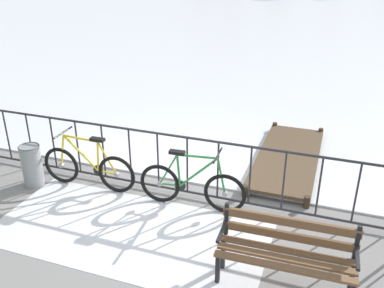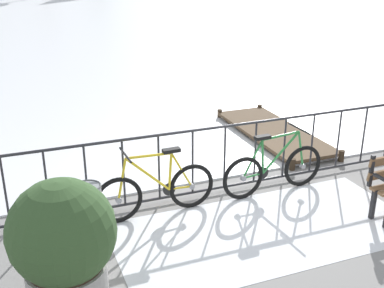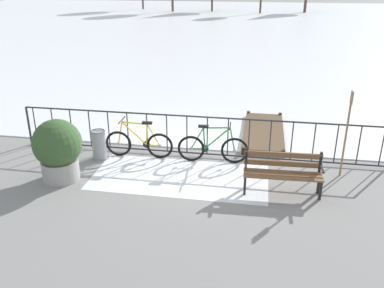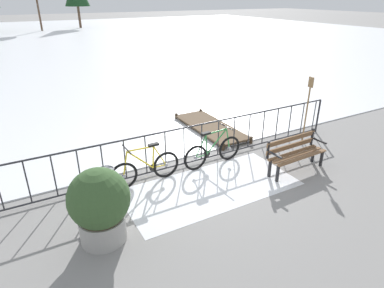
# 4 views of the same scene
# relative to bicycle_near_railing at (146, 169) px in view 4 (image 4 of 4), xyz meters

# --- Properties ---
(ground_plane) EXTENTS (160.00, 160.00, 0.00)m
(ground_plane) POSITION_rel_bicycle_near_railing_xyz_m (1.41, 0.29, -0.37)
(ground_plane) COLOR gray
(frozen_pond) EXTENTS (80.00, 56.00, 0.03)m
(frozen_pond) POSITION_rel_bicycle_near_railing_xyz_m (1.41, 28.69, -0.35)
(frozen_pond) COLOR white
(frozen_pond) RESTS_ON ground
(snow_patch) EXTENTS (3.95, 1.86, 0.01)m
(snow_patch) POSITION_rel_bicycle_near_railing_xyz_m (1.21, -0.91, -0.36)
(snow_patch) COLOR white
(snow_patch) RESTS_ON ground
(railing_fence) EXTENTS (9.06, 0.06, 1.07)m
(railing_fence) POSITION_rel_bicycle_near_railing_xyz_m (1.41, 0.29, 0.19)
(railing_fence) COLOR #2D2D33
(railing_fence) RESTS_ON ground
(bicycle_near_railing) EXTENTS (1.71, 0.52, 0.97)m
(bicycle_near_railing) POSITION_rel_bicycle_near_railing_xyz_m (0.00, 0.00, 0.00)
(bicycle_near_railing) COLOR black
(bicycle_near_railing) RESTS_ON ground
(bicycle_second) EXTENTS (1.71, 0.52, 0.97)m
(bicycle_second) POSITION_rel_bicycle_near_railing_xyz_m (1.83, 0.01, 0.00)
(bicycle_second) COLOR black
(bicycle_second) RESTS_ON ground
(park_bench) EXTENTS (1.61, 0.53, 0.89)m
(park_bench) POSITION_rel_bicycle_near_railing_xyz_m (3.44, -1.18, 0.14)
(park_bench) COLOR brown
(park_bench) RESTS_ON ground
(planter_with_shrub) EXTENTS (1.06, 1.06, 1.39)m
(planter_with_shrub) POSITION_rel_bicycle_near_railing_xyz_m (-1.39, -1.44, 0.37)
(planter_with_shrub) COLOR #9E9B96
(planter_with_shrub) RESTS_ON ground
(trash_bin) EXTENTS (0.35, 0.35, 0.73)m
(trash_bin) POSITION_rel_bicycle_near_railing_xyz_m (-0.95, -0.24, 0.00)
(trash_bin) COLOR gray
(trash_bin) RESTS_ON ground
(oar_upright) EXTENTS (0.04, 0.16, 1.98)m
(oar_upright) POSITION_rel_bicycle_near_railing_xyz_m (4.79, -0.20, 0.77)
(oar_upright) COLOR #937047
(oar_upright) RESTS_ON ground
(wooden_dock) EXTENTS (1.10, 3.02, 0.20)m
(wooden_dock) POSITION_rel_bicycle_near_railing_xyz_m (3.04, 2.05, -0.25)
(wooden_dock) COLOR brown
(wooden_dock) RESTS_ON ground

